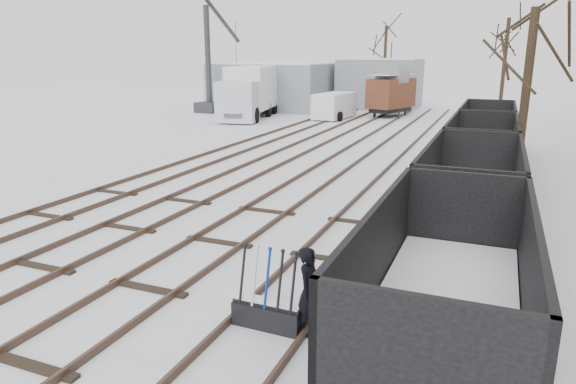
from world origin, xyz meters
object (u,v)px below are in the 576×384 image
panel_van (334,105)px  crane (210,81)px  ground_frame (268,312)px  freight_wagon_a (445,305)px  lorry (249,92)px  worker (309,291)px  box_van_wagon (391,92)px

panel_van → crane: crane is taller
ground_frame → freight_wagon_a: (3.02, 0.17, 0.66)m
lorry → crane: 5.75m
ground_frame → crane: (-19.63, 31.22, 2.32)m
worker → box_van_wagon: (-5.36, 33.65, 1.13)m
box_van_wagon → ground_frame: bearing=-63.7°
box_van_wagon → lorry: bearing=-133.6°
worker → freight_wagon_a: (2.27, 0.07, 0.15)m
ground_frame → worker: bearing=9.1°
ground_frame → box_van_wagon: 34.10m
worker → lorry: lorry is taller
lorry → panel_van: (6.27, 2.19, -1.00)m
freight_wagon_a → box_van_wagon: box_van_wagon is taller
crane → worker: bearing=-50.8°
box_van_wagon → panel_van: size_ratio=1.04×
box_van_wagon → lorry: lorry is taller
lorry → crane: (-5.02, 2.76, 0.58)m
ground_frame → freight_wagon_a: freight_wagon_a is taller
worker → freight_wagon_a: freight_wagon_a is taller
freight_wagon_a → crane: 38.47m
ground_frame → lorry: 32.04m
worker → crane: (-20.38, 31.12, 1.80)m
ground_frame → lorry: lorry is taller
panel_van → crane: bearing=-176.7°
freight_wagon_a → lorry: 33.35m
worker → lorry: size_ratio=0.18×
freight_wagon_a → box_van_wagon: size_ratio=1.26×
ground_frame → worker: size_ratio=0.93×
ground_frame → box_van_wagon: box_van_wagon is taller
ground_frame → freight_wagon_a: size_ratio=0.25×
panel_van → lorry: bearing=-154.5°
worker → panel_van: bearing=20.0°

